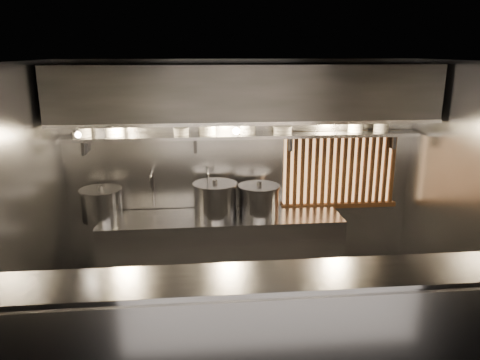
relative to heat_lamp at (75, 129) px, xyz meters
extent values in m
plane|color=black|center=(1.90, -0.85, -2.07)|extent=(4.50, 4.50, 0.00)
plane|color=black|center=(1.90, -0.85, 0.73)|extent=(4.50, 4.50, 0.00)
plane|color=gray|center=(1.90, 0.65, -0.67)|extent=(4.50, 0.00, 4.50)
plane|color=gray|center=(-0.35, -0.85, -0.67)|extent=(0.00, 3.00, 3.00)
plane|color=gray|center=(4.15, -0.85, -0.67)|extent=(0.00, 3.00, 3.00)
cube|color=#99999E|center=(1.90, -1.80, -1.52)|extent=(4.50, 0.50, 1.10)
cube|color=#939399|center=(1.90, -2.06, -1.52)|extent=(4.50, 0.02, 1.01)
cube|color=#99999E|center=(1.90, -1.80, -0.95)|extent=(4.50, 0.56, 0.03)
cube|color=#99999E|center=(1.60, 0.28, -1.62)|extent=(3.00, 0.70, 0.90)
cube|color=#99999E|center=(1.90, 0.47, -0.19)|extent=(4.40, 0.34, 0.04)
cube|color=#2D2D30|center=(1.90, 0.25, 0.36)|extent=(4.40, 0.80, 0.65)
cube|color=#99999E|center=(1.90, -0.15, 0.05)|extent=(4.40, 0.03, 0.04)
cube|color=#FFBA72|center=(3.20, 0.63, -0.69)|extent=(1.50, 0.02, 0.92)
cube|color=brown|center=(3.20, 0.58, -0.20)|extent=(1.56, 0.06, 0.06)
cube|color=brown|center=(3.20, 0.58, -1.18)|extent=(1.56, 0.06, 0.06)
cube|color=brown|center=(2.49, 0.58, -0.69)|extent=(0.04, 0.04, 0.92)
cube|color=brown|center=(2.59, 0.58, -0.69)|extent=(0.04, 0.04, 0.92)
cube|color=brown|center=(2.68, 0.58, -0.69)|extent=(0.04, 0.04, 0.92)
cube|color=brown|center=(2.78, 0.58, -0.69)|extent=(0.04, 0.04, 0.92)
cube|color=brown|center=(2.87, 0.58, -0.69)|extent=(0.04, 0.04, 0.92)
cube|color=brown|center=(2.96, 0.58, -0.69)|extent=(0.04, 0.04, 0.92)
cube|color=brown|center=(3.06, 0.58, -0.69)|extent=(0.04, 0.04, 0.92)
cube|color=brown|center=(3.15, 0.58, -0.69)|extent=(0.04, 0.04, 0.92)
cube|color=brown|center=(3.24, 0.58, -0.69)|extent=(0.04, 0.04, 0.92)
cube|color=brown|center=(3.34, 0.58, -0.69)|extent=(0.04, 0.04, 0.92)
cube|color=brown|center=(3.43, 0.58, -0.69)|extent=(0.04, 0.04, 0.92)
cube|color=brown|center=(3.53, 0.58, -0.69)|extent=(0.04, 0.04, 0.92)
cube|color=brown|center=(3.62, 0.58, -0.69)|extent=(0.04, 0.04, 0.92)
cube|color=brown|center=(3.71, 0.58, -0.69)|extent=(0.04, 0.04, 0.92)
cube|color=brown|center=(3.81, 0.58, -0.69)|extent=(0.04, 0.04, 0.92)
cube|color=brown|center=(3.90, 0.58, -0.69)|extent=(0.04, 0.04, 0.92)
cylinder|color=silver|center=(0.75, 0.60, -0.88)|extent=(0.03, 0.03, 0.48)
sphere|color=silver|center=(0.75, 0.60, -0.64)|extent=(0.04, 0.04, 0.04)
cylinder|color=silver|center=(0.75, 0.47, -0.64)|extent=(0.03, 0.26, 0.03)
sphere|color=silver|center=(0.75, 0.34, -0.64)|extent=(0.04, 0.04, 0.04)
cylinder|color=silver|center=(0.75, 0.34, -0.71)|extent=(0.03, 0.03, 0.14)
cylinder|color=silver|center=(1.45, 0.60, -0.88)|extent=(0.03, 0.03, 0.48)
sphere|color=silver|center=(1.45, 0.60, -0.64)|extent=(0.04, 0.04, 0.04)
cylinder|color=silver|center=(1.45, 0.47, -0.64)|extent=(0.03, 0.26, 0.03)
sphere|color=silver|center=(1.45, 0.34, -0.64)|extent=(0.04, 0.04, 0.04)
cylinder|color=silver|center=(1.45, 0.34, -0.71)|extent=(0.03, 0.03, 0.14)
cone|color=#99999E|center=(0.00, 0.00, 0.00)|extent=(0.25, 0.27, 0.20)
sphere|color=#FFE0B2|center=(0.03, -0.02, -0.06)|extent=(0.07, 0.07, 0.07)
cylinder|color=#2D2D30|center=(0.00, 0.10, 0.08)|extent=(0.02, 0.22, 0.02)
cylinder|color=#2D2D30|center=(1.80, 0.35, -0.03)|extent=(0.01, 0.01, 0.12)
sphere|color=#FFE0B2|center=(1.80, 0.35, -0.11)|extent=(0.09, 0.09, 0.09)
cylinder|color=#99999E|center=(0.15, 0.32, -0.99)|extent=(0.62, 0.62, 0.36)
cylinder|color=#99999E|center=(0.15, 0.32, -0.80)|extent=(0.65, 0.65, 0.03)
cylinder|color=#2D2D30|center=(0.15, 0.32, -0.76)|extent=(0.06, 0.06, 0.04)
cylinder|color=#99999E|center=(2.07, 0.29, -0.99)|extent=(0.65, 0.65, 0.36)
cylinder|color=#99999E|center=(2.07, 0.29, -0.79)|extent=(0.69, 0.69, 0.03)
cylinder|color=#2D2D30|center=(2.07, 0.29, -0.76)|extent=(0.06, 0.06, 0.04)
cylinder|color=#99999E|center=(1.53, 0.28, -0.97)|extent=(0.62, 0.62, 0.40)
cylinder|color=#99999E|center=(1.53, 0.28, -0.75)|extent=(0.66, 0.66, 0.03)
cylinder|color=#2D2D30|center=(1.53, 0.28, -0.71)|extent=(0.06, 0.06, 0.04)
cylinder|color=white|center=(-0.05, 0.47, -0.15)|extent=(0.22, 0.22, 0.03)
cylinder|color=white|center=(-0.05, 0.47, -0.11)|extent=(0.22, 0.22, 0.03)
cylinder|color=white|center=(-0.05, 0.47, -0.07)|extent=(0.22, 0.22, 0.03)
cylinder|color=white|center=(-0.05, 0.47, -0.03)|extent=(0.22, 0.22, 0.03)
cylinder|color=white|center=(-0.05, 0.47, -0.01)|extent=(0.24, 0.24, 0.01)
cylinder|color=white|center=(0.35, 0.47, -0.15)|extent=(0.22, 0.22, 0.03)
cylinder|color=white|center=(0.35, 0.47, -0.11)|extent=(0.22, 0.22, 0.03)
cylinder|color=white|center=(0.35, 0.47, -0.07)|extent=(0.22, 0.22, 0.03)
cylinder|color=white|center=(0.35, 0.47, -0.03)|extent=(0.22, 0.22, 0.03)
cylinder|color=white|center=(0.35, 0.47, -0.01)|extent=(0.24, 0.24, 0.01)
cylinder|color=white|center=(1.13, 0.47, -0.15)|extent=(0.18, 0.18, 0.03)
cylinder|color=white|center=(1.13, 0.47, -0.11)|extent=(0.18, 0.18, 0.03)
cylinder|color=white|center=(1.13, 0.47, -0.08)|extent=(0.20, 0.20, 0.01)
cylinder|color=white|center=(1.45, 0.47, -0.15)|extent=(0.20, 0.20, 0.03)
cylinder|color=white|center=(1.45, 0.47, -0.11)|extent=(0.20, 0.20, 0.03)
cylinder|color=white|center=(1.45, 0.47, -0.07)|extent=(0.20, 0.20, 0.03)
cylinder|color=white|center=(1.45, 0.47, -0.04)|extent=(0.22, 0.22, 0.01)
cylinder|color=white|center=(1.95, 0.47, -0.15)|extent=(0.20, 0.20, 0.03)
cylinder|color=white|center=(1.95, 0.47, -0.11)|extent=(0.20, 0.20, 0.03)
cylinder|color=white|center=(1.95, 0.47, -0.07)|extent=(0.20, 0.20, 0.03)
cylinder|color=white|center=(1.95, 0.47, -0.03)|extent=(0.20, 0.20, 0.03)
cylinder|color=white|center=(1.95, 0.47, -0.01)|extent=(0.21, 0.21, 0.01)
cylinder|color=white|center=(2.38, 0.47, -0.15)|extent=(0.23, 0.23, 0.03)
cylinder|color=white|center=(2.38, 0.47, -0.11)|extent=(0.23, 0.23, 0.03)
cylinder|color=white|center=(2.38, 0.47, -0.08)|extent=(0.24, 0.24, 0.01)
cylinder|color=white|center=(3.32, 0.47, -0.15)|extent=(0.18, 0.18, 0.03)
cylinder|color=white|center=(3.32, 0.47, -0.11)|extent=(0.18, 0.18, 0.03)
cylinder|color=white|center=(3.32, 0.47, -0.07)|extent=(0.18, 0.18, 0.03)
cylinder|color=white|center=(3.32, 0.47, -0.03)|extent=(0.18, 0.18, 0.03)
cylinder|color=white|center=(3.32, 0.47, -0.01)|extent=(0.20, 0.20, 0.01)
cylinder|color=white|center=(3.65, 0.47, -0.15)|extent=(0.19, 0.19, 0.03)
cylinder|color=white|center=(3.65, 0.47, -0.11)|extent=(0.19, 0.19, 0.03)
cylinder|color=white|center=(3.65, 0.47, -0.07)|extent=(0.19, 0.19, 0.03)
cylinder|color=white|center=(3.65, 0.47, -0.04)|extent=(0.20, 0.20, 0.01)
camera|label=1|loc=(1.28, -5.21, 0.83)|focal=35.00mm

